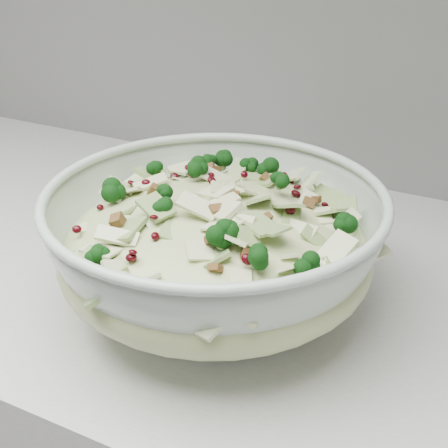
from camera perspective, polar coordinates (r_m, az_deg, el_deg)
mixing_bowl at (r=0.61m, az=-0.80°, el=-2.33°), size 0.37×0.37×0.13m
salad at (r=0.60m, az=-0.82°, el=-0.57°), size 0.36×0.36×0.13m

